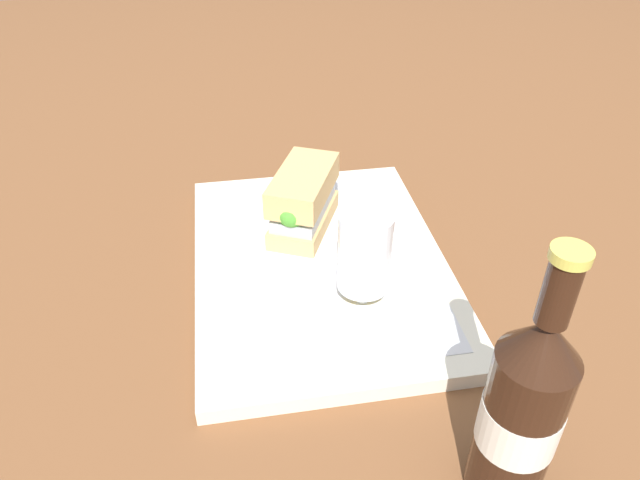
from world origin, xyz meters
The scene contains 8 objects.
ground_plane centered at (0.00, 0.00, 0.00)m, with size 3.00×3.00×0.00m, color brown.
tray centered at (0.00, 0.00, 0.01)m, with size 0.44×0.32×0.02m, color beige.
placemat centered at (0.00, 0.00, 0.02)m, with size 0.38×0.27×0.00m, color silver.
plate centered at (-0.05, -0.01, 0.03)m, with size 0.19×0.19×0.01m, color white.
sandwich centered at (-0.05, -0.01, 0.08)m, with size 0.14×0.11×0.08m.
beer_glass centered at (0.10, 0.03, 0.09)m, with size 0.06×0.06×0.12m.
napkin_folded centered at (0.09, -0.08, 0.02)m, with size 0.09×0.07×0.01m, color white.
beer_bottle centered at (0.33, 0.11, 0.10)m, with size 0.07×0.07×0.27m.
Camera 1 is at (0.60, -0.10, 0.50)m, focal length 33.57 mm.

